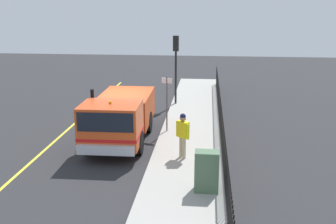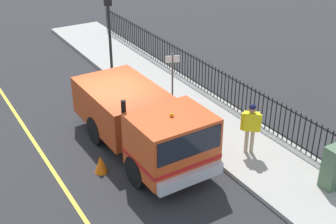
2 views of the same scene
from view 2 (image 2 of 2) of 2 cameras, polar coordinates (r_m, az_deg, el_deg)
ground_plane at (r=15.96m, az=-6.97°, el=-2.69°), size 54.74×54.74×0.00m
sidewalk_slab at (r=17.35m, az=3.05°, el=0.40°), size 2.83×24.88×0.14m
lane_marking at (r=15.29m, az=-15.60°, el=-5.09°), size 0.12×22.39×0.01m
work_truck at (r=14.08m, az=-2.94°, el=-1.27°), size 2.36×5.89×2.43m
worker_standing at (r=14.25m, az=10.40°, el=-1.40°), size 0.51×0.49×1.73m
iron_fence at (r=17.72m, az=6.52°, el=3.43°), size 0.04×21.18×1.28m
traffic_light_near at (r=19.63m, az=-7.52°, el=12.37°), size 0.33×0.25×3.88m
utility_cabinet at (r=13.58m, az=20.37°, el=-6.46°), size 0.74×0.47×1.29m
traffic_cone at (r=13.89m, az=-8.46°, el=-6.51°), size 0.40×0.40×0.57m
street_sign at (r=15.77m, az=0.56°, el=4.10°), size 0.48×0.20×2.52m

